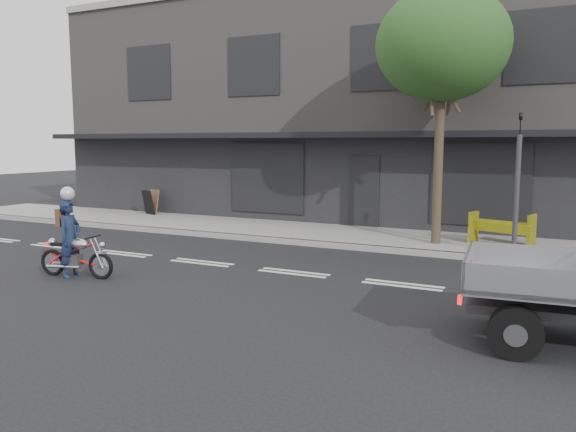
# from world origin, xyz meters

# --- Properties ---
(ground) EXTENTS (80.00, 80.00, 0.00)m
(ground) POSITION_xyz_m (0.00, 0.00, 0.00)
(ground) COLOR black
(ground) RESTS_ON ground
(sidewalk) EXTENTS (32.00, 3.20, 0.15)m
(sidewalk) POSITION_xyz_m (0.00, 4.70, 0.07)
(sidewalk) COLOR gray
(sidewalk) RESTS_ON ground
(kerb) EXTENTS (32.00, 0.20, 0.15)m
(kerb) POSITION_xyz_m (0.00, 3.10, 0.07)
(kerb) COLOR gray
(kerb) RESTS_ON ground
(building_main) EXTENTS (26.00, 10.00, 8.00)m
(building_main) POSITION_xyz_m (0.00, 11.30, 4.00)
(building_main) COLOR slate
(building_main) RESTS_ON ground
(street_tree) EXTENTS (3.40, 3.40, 6.74)m
(street_tree) POSITION_xyz_m (2.20, 4.20, 5.28)
(street_tree) COLOR #382B21
(street_tree) RESTS_ON ground
(traffic_light_pole) EXTENTS (0.12, 0.12, 3.50)m
(traffic_light_pole) POSITION_xyz_m (4.20, 3.35, 1.65)
(traffic_light_pole) COLOR #2D2D30
(traffic_light_pole) RESTS_ON ground
(motorcycle) EXTENTS (1.76, 0.51, 0.91)m
(motorcycle) POSITION_xyz_m (-3.95, -2.34, 0.47)
(motorcycle) COLOR black
(motorcycle) RESTS_ON ground
(rider) EXTENTS (0.48, 0.65, 1.63)m
(rider) POSITION_xyz_m (-4.10, -2.34, 0.81)
(rider) COLOR #141F38
(rider) RESTS_ON ground
(construction_barrier) EXTENTS (1.66, 1.05, 0.86)m
(construction_barrier) POSITION_xyz_m (3.79, 4.59, 0.58)
(construction_barrier) COLOR #F6EE0C
(construction_barrier) RESTS_ON sidewalk
(sandwich_board) EXTENTS (0.67, 0.54, 0.91)m
(sandwich_board) POSITION_xyz_m (-8.64, 5.57, 0.61)
(sandwich_board) COLOR black
(sandwich_board) RESTS_ON sidewalk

